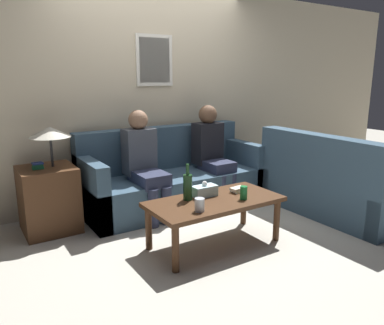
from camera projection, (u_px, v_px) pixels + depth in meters
The scene contains 13 objects.
ground_plane at pixel (195, 217), 4.13m from camera, with size 16.00×16.00×0.00m, color beige.
wall_back at pixel (154, 94), 4.60m from camera, with size 9.00×0.08×2.60m.
couch_main at pixel (172, 179), 4.47m from camera, with size 2.14×0.83×0.92m.
couch_side at pixel (332, 186), 4.20m from camera, with size 0.83×1.57×0.92m.
coffee_table at pixel (215, 205), 3.39m from camera, with size 1.22×0.60×0.44m.
side_table_with_lamp at pixel (49, 194), 3.71m from camera, with size 0.52×0.52×1.05m.
wine_bottle at pixel (188, 186), 3.34m from camera, with size 0.08×0.08×0.33m.
drinking_glass at pixel (200, 205), 3.08m from camera, with size 0.08×0.08×0.11m.
book_stack at pixel (238, 190), 3.59m from camera, with size 0.16×0.11×0.05m.
soda_can at pixel (244, 193), 3.37m from camera, with size 0.07×0.07×0.12m.
tissue_box at pixel (205, 191), 3.46m from camera, with size 0.23×0.12×0.15m.
person_left at pixel (144, 161), 4.06m from camera, with size 0.34×0.64×1.16m.
person_right at pixel (212, 150), 4.55m from camera, with size 0.34×0.57×1.18m.
Camera 1 is at (-2.12, -3.25, 1.54)m, focal length 35.00 mm.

